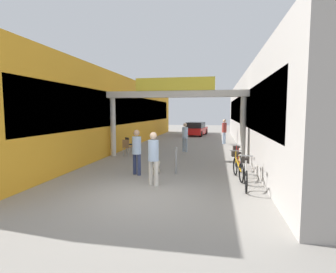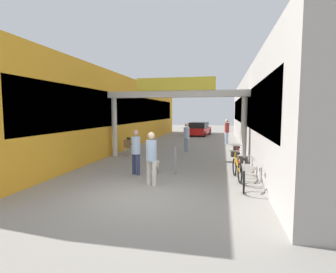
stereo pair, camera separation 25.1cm
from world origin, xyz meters
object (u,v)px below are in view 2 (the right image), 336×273
object	(u,v)px
pedestrian_elderly_walking	(227,130)
bicycle_silver_nearest	(244,174)
pedestrian_with_dog	(136,149)
bicycle_orange_second	(237,166)
bicycle_red_third	(238,159)
cafe_chair_black_farther	(130,143)
dog_on_leash	(155,166)
cafe_chair_wood_nearer	(128,146)
parked_car_red	(199,129)
pedestrian_companion	(151,155)
pedestrian_carrying_crate	(187,135)
bollard_post_metal	(175,160)

from	to	relation	value
pedestrian_elderly_walking	bicycle_silver_nearest	bearing A→B (deg)	-88.17
pedestrian_with_dog	bicycle_orange_second	xyz separation A→B (m)	(3.71, 0.19, -0.54)
bicycle_red_third	cafe_chair_black_farther	xyz separation A→B (m)	(-5.92, 3.35, 0.10)
bicycle_silver_nearest	bicycle_red_third	world-z (taller)	same
dog_on_leash	pedestrian_with_dog	bearing A→B (deg)	-152.18
pedestrian_elderly_walking	cafe_chair_black_farther	bearing A→B (deg)	-136.69
pedestrian_elderly_walking	cafe_chair_wood_nearer	size ratio (longest dim) A/B	2.06
cafe_chair_black_farther	parked_car_red	world-z (taller)	parked_car_red
dog_on_leash	cafe_chair_black_farther	world-z (taller)	cafe_chair_black_farther
pedestrian_companion	bicycle_silver_nearest	bearing A→B (deg)	6.23
pedestrian_with_dog	cafe_chair_wood_nearer	size ratio (longest dim) A/B	1.92
bicycle_orange_second	parked_car_red	bearing A→B (deg)	99.53
pedestrian_carrying_crate	bollard_post_metal	size ratio (longest dim) A/B	1.63
dog_on_leash	cafe_chair_wood_nearer	xyz separation A→B (m)	(-2.48, 3.63, 0.24)
cafe_chair_black_farther	parked_car_red	distance (m)	12.29
parked_car_red	bicycle_red_third	bearing A→B (deg)	-79.07
pedestrian_with_dog	pedestrian_elderly_walking	distance (m)	10.98
pedestrian_elderly_walking	parked_car_red	world-z (taller)	pedestrian_elderly_walking
pedestrian_with_dog	bollard_post_metal	world-z (taller)	pedestrian_with_dog
cafe_chair_wood_nearer	dog_on_leash	bearing A→B (deg)	-55.67
pedestrian_carrying_crate	cafe_chair_wood_nearer	xyz separation A→B (m)	(-2.92, -2.02, -0.45)
pedestrian_elderly_walking	bicycle_silver_nearest	size ratio (longest dim) A/B	1.08
pedestrian_carrying_crate	pedestrian_with_dog	bearing A→B (deg)	-100.44
bicycle_silver_nearest	cafe_chair_wood_nearer	size ratio (longest dim) A/B	1.90
bollard_post_metal	cafe_chair_black_farther	size ratio (longest dim) A/B	1.19
pedestrian_companion	cafe_chair_black_farther	distance (m)	7.11
dog_on_leash	bollard_post_metal	size ratio (longest dim) A/B	0.63
pedestrian_carrying_crate	bicycle_orange_second	size ratio (longest dim) A/B	1.02
cafe_chair_black_farther	pedestrian_elderly_walking	bearing A→B (deg)	43.31
pedestrian_companion	bicycle_orange_second	size ratio (longest dim) A/B	1.03
pedestrian_carrying_crate	dog_on_leash	xyz separation A→B (m)	(-0.44, -5.65, -0.68)
cafe_chair_wood_nearer	parked_car_red	bearing A→B (deg)	78.38
dog_on_leash	pedestrian_elderly_walking	bearing A→B (deg)	74.25
bollard_post_metal	pedestrian_companion	bearing A→B (deg)	-105.90
cafe_chair_wood_nearer	bicycle_silver_nearest	bearing A→B (deg)	-41.12
bicycle_silver_nearest	cafe_chair_black_farther	world-z (taller)	bicycle_silver_nearest
pedestrian_carrying_crate	parked_car_red	bearing A→B (deg)	91.21
pedestrian_carrying_crate	bicycle_red_third	bearing A→B (deg)	-57.32
pedestrian_elderly_walking	cafe_chair_black_farther	size ratio (longest dim) A/B	2.06
bicycle_silver_nearest	bicycle_red_third	xyz separation A→B (m)	(-0.04, 2.74, 0.00)
bicycle_silver_nearest	parked_car_red	bearing A→B (deg)	99.43
pedestrian_with_dog	cafe_chair_wood_nearer	xyz separation A→B (m)	(-1.81, 3.99, -0.44)
bicycle_orange_second	bicycle_red_third	world-z (taller)	same
bicycle_orange_second	parked_car_red	size ratio (longest dim) A/B	0.40
pedestrian_companion	bollard_post_metal	xyz separation A→B (m)	(0.48, 1.67, -0.46)
pedestrian_with_dog	bicycle_orange_second	bearing A→B (deg)	2.91
bicycle_orange_second	bicycle_silver_nearest	bearing A→B (deg)	-82.02
bicycle_silver_nearest	dog_on_leash	bearing A→B (deg)	157.52
cafe_chair_wood_nearer	bollard_post_metal	bearing A→B (deg)	-47.96
dog_on_leash	cafe_chair_black_farther	size ratio (longest dim) A/B	0.75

